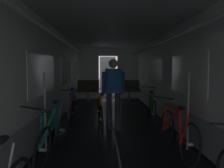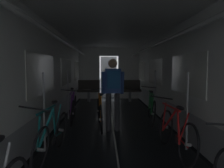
{
  "view_description": "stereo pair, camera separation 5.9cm",
  "coord_description": "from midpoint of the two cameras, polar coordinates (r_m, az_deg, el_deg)",
  "views": [
    {
      "loc": [
        -0.26,
        -1.86,
        1.48
      ],
      "look_at": [
        0.0,
        4.5,
        1.02
      ],
      "focal_mm": 36.35,
      "sensor_mm": 36.0,
      "label": 1
    },
    {
      "loc": [
        -0.21,
        -1.86,
        1.48
      ],
      "look_at": [
        0.0,
        4.5,
        1.02
      ],
      "focal_mm": 36.35,
      "sensor_mm": 36.0,
      "label": 2
    }
  ],
  "objects": [
    {
      "name": "train_car_shell",
      "position": [
        5.47,
        0.08,
        6.38
      ],
      "size": [
        3.14,
        12.34,
        2.57
      ],
      "color": "black",
      "rests_on": "ground"
    },
    {
      "name": "person_cyclist_aisle",
      "position": [
        5.22,
        0.01,
        -1.01
      ],
      "size": [
        0.54,
        0.38,
        1.69
      ],
      "color": "#2D2D33",
      "rests_on": "ground"
    },
    {
      "name": "bicycle_teal",
      "position": [
        3.89,
        -14.96,
        -12.42
      ],
      "size": [
        0.49,
        1.69,
        0.96
      ],
      "color": "black",
      "rests_on": "ground"
    },
    {
      "name": "bicycle_green",
      "position": [
        6.28,
        9.65,
        -6.04
      ],
      "size": [
        0.44,
        1.69,
        0.95
      ],
      "color": "black",
      "rests_on": "ground"
    },
    {
      "name": "bench_seat_far_right",
      "position": [
        10.04,
        4.1,
        -1.15
      ],
      "size": [
        0.98,
        0.51,
        0.95
      ],
      "color": "gray",
      "rests_on": "ground"
    },
    {
      "name": "bicycle_orange_in_aisle",
      "position": [
        5.58,
        -3.29,
        -7.25
      ],
      "size": [
        0.44,
        1.69,
        0.94
      ],
      "color": "black",
      "rests_on": "ground"
    },
    {
      "name": "bicycle_purple",
      "position": [
        6.33,
        -9.97,
        -5.96
      ],
      "size": [
        0.44,
        1.69,
        0.95
      ],
      "color": "black",
      "rests_on": "ground"
    },
    {
      "name": "bench_seat_far_left",
      "position": [
        10.0,
        -6.2,
        -1.18
      ],
      "size": [
        0.98,
        0.51,
        0.95
      ],
      "color": "gray",
      "rests_on": "ground"
    },
    {
      "name": "bicycle_red",
      "position": [
        4.11,
        15.46,
        -11.56
      ],
      "size": [
        0.46,
        1.7,
        0.96
      ],
      "color": "black",
      "rests_on": "ground"
    }
  ]
}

